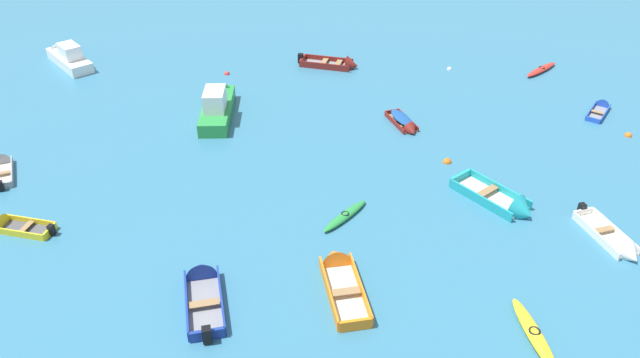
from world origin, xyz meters
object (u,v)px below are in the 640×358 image
(mooring_buoy_trailing, at_px, (449,69))
(kayak_red_foreground_center, at_px, (541,69))
(rowboat_turquoise_back_row_center, at_px, (509,205))
(motor_launch_white_far_left, at_px, (67,56))
(motor_launch_green_back_row_right, at_px, (218,104))
(kayak_yellow_near_camera, at_px, (534,334))
(kayak_green_midfield_left, at_px, (345,216))
(mooring_buoy_central, at_px, (447,162))
(rowboat_white_back_row_left, at_px, (618,245))
(rowboat_maroon_cluster_inner, at_px, (405,124))
(rowboat_maroon_midfield_right, at_px, (340,65))
(rowboat_deep_blue_far_right, at_px, (203,286))
(rowboat_grey_near_right, at_px, (1,166))
(rowboat_blue_outer_left, at_px, (601,108))
(mooring_buoy_near_foreground, at_px, (227,74))
(mooring_buoy_midfield, at_px, (628,136))
(rowboat_yellow_near_left, at_px, (11,225))
(rowboat_orange_center, at_px, (339,272))

(mooring_buoy_trailing, bearing_deg, kayak_red_foreground_center, 0.99)
(rowboat_turquoise_back_row_center, relative_size, motor_launch_white_far_left, 0.85)
(motor_launch_green_back_row_right, bearing_deg, kayak_yellow_near_camera, -46.99)
(kayak_green_midfield_left, relative_size, mooring_buoy_central, 6.06)
(rowboat_white_back_row_left, bearing_deg, kayak_green_midfield_left, 174.31)
(rowboat_maroon_cluster_inner, relative_size, rowboat_maroon_midfield_right, 0.69)
(rowboat_maroon_midfield_right, distance_m, mooring_buoy_central, 13.69)
(rowboat_deep_blue_far_right, xyz_separation_m, rowboat_grey_near_right, (-12.65, 8.00, -0.05))
(rowboat_turquoise_back_row_center, height_order, mooring_buoy_trailing, rowboat_turquoise_back_row_center)
(motor_launch_green_back_row_right, height_order, rowboat_maroon_midfield_right, motor_launch_green_back_row_right)
(rowboat_blue_outer_left, xyz_separation_m, motor_launch_white_far_left, (-35.66, 4.28, 0.42))
(rowboat_deep_blue_far_right, distance_m, rowboat_turquoise_back_row_center, 14.67)
(motor_launch_white_far_left, distance_m, kayak_green_midfield_left, 26.34)
(kayak_red_foreground_center, distance_m, mooring_buoy_near_foreground, 21.76)
(rowboat_maroon_cluster_inner, bearing_deg, rowboat_blue_outer_left, 14.90)
(kayak_red_foreground_center, xyz_separation_m, rowboat_maroon_midfield_right, (-13.97, -0.40, 0.05))
(mooring_buoy_midfield, relative_size, mooring_buoy_trailing, 1.27)
(mooring_buoy_midfield, bearing_deg, rowboat_yellow_near_left, -160.36)
(motor_launch_green_back_row_right, xyz_separation_m, mooring_buoy_central, (13.34, -4.52, -0.64))
(rowboat_yellow_near_left, height_order, kayak_green_midfield_left, rowboat_yellow_near_left)
(mooring_buoy_trailing, bearing_deg, kayak_green_midfield_left, -110.08)
(mooring_buoy_trailing, bearing_deg, kayak_yellow_near_camera, -88.27)
(rowboat_white_back_row_left, bearing_deg, rowboat_grey_near_right, 172.43)
(rowboat_blue_outer_left, distance_m, kayak_green_midfield_left, 19.53)
(rowboat_blue_outer_left, distance_m, kayak_yellow_near_camera, 20.51)
(kayak_green_midfield_left, distance_m, mooring_buoy_central, 7.45)
(kayak_red_foreground_center, relative_size, motor_launch_white_far_left, 0.61)
(kayak_red_foreground_center, relative_size, rowboat_grey_near_right, 0.92)
(motor_launch_green_back_row_right, relative_size, mooring_buoy_near_foreground, 15.47)
(rowboat_orange_center, bearing_deg, motor_launch_green_back_row_right, 120.31)
(rowboat_orange_center, bearing_deg, rowboat_yellow_near_left, 172.43)
(rowboat_maroon_cluster_inner, height_order, mooring_buoy_near_foreground, rowboat_maroon_cluster_inner)
(rowboat_maroon_midfield_right, height_order, mooring_buoy_trailing, rowboat_maroon_midfield_right)
(rowboat_turquoise_back_row_center, xyz_separation_m, mooring_buoy_central, (-2.50, 4.01, -0.22))
(mooring_buoy_midfield, bearing_deg, mooring_buoy_near_foreground, 164.92)
(rowboat_blue_outer_left, xyz_separation_m, rowboat_maroon_midfield_right, (-16.37, 5.18, 0.08))
(rowboat_grey_near_right, distance_m, mooring_buoy_central, 23.42)
(kayak_red_foreground_center, distance_m, rowboat_blue_outer_left, 6.07)
(rowboat_blue_outer_left, xyz_separation_m, mooring_buoy_midfield, (0.59, -3.24, -0.13))
(rowboat_grey_near_right, xyz_separation_m, kayak_yellow_near_camera, (25.32, -9.42, 0.00))
(mooring_buoy_near_foreground, distance_m, mooring_buoy_midfield, 25.51)
(rowboat_deep_blue_far_right, bearing_deg, mooring_buoy_central, 44.76)
(rowboat_white_back_row_left, relative_size, rowboat_maroon_cluster_inner, 1.26)
(motor_launch_white_far_left, relative_size, kayak_green_midfield_left, 1.70)
(rowboat_white_back_row_left, distance_m, mooring_buoy_trailing, 19.71)
(rowboat_turquoise_back_row_center, height_order, kayak_yellow_near_camera, rowboat_turquoise_back_row_center)
(motor_launch_white_far_left, height_order, mooring_buoy_midfield, motor_launch_white_far_left)
(motor_launch_green_back_row_right, relative_size, kayak_yellow_near_camera, 1.69)
(rowboat_maroon_cluster_inner, distance_m, mooring_buoy_near_foreground, 13.66)
(rowboat_white_back_row_left, distance_m, rowboat_maroon_cluster_inner, 13.54)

